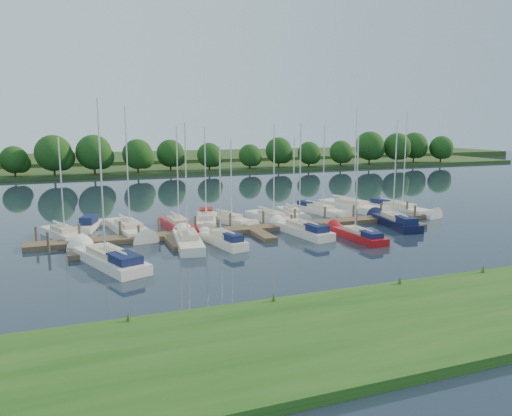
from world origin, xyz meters
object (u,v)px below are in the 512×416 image
object	(u,v)px
sailboat_n_5	(230,221)
sailboat_s_2	(223,241)
motorboat	(89,226)
dock	(254,230)
sailboat_n_0	(64,236)

from	to	relation	value
sailboat_n_5	sailboat_s_2	xyz separation A→B (m)	(-3.39, -8.58, 0.07)
motorboat	sailboat_s_2	distance (m)	14.67
dock	motorboat	bearing A→B (deg)	155.28
motorboat	sailboat_n_5	xyz separation A→B (m)	(13.78, -1.78, -0.08)
dock	sailboat_n_0	world-z (taller)	sailboat_n_0
sailboat_n_5	sailboat_n_0	bearing A→B (deg)	-18.33
sailboat_n_0	sailboat_s_2	world-z (taller)	sailboat_n_0
sailboat_n_0	dock	bearing A→B (deg)	145.97
sailboat_n_5	sailboat_s_2	bearing A→B (deg)	45.65
sailboat_n_5	motorboat	bearing A→B (deg)	-30.15
dock	sailboat_n_0	xyz separation A→B (m)	(-16.86, 3.68, 0.08)
sailboat_n_0	motorboat	distance (m)	3.80
dock	sailboat_s_2	world-z (taller)	sailboat_s_2
motorboat	dock	bearing A→B (deg)	173.92
dock	sailboat_n_5	world-z (taller)	sailboat_n_5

